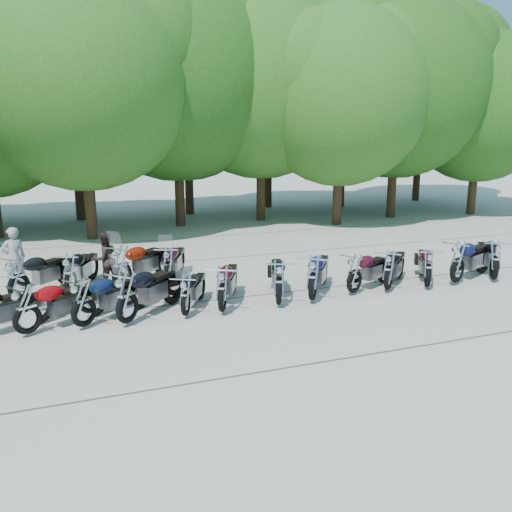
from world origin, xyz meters
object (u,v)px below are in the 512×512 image
object	(u,v)px
motorcycle_4	(185,294)
motorcycle_10	(428,267)
motorcycle_7	(313,276)
motorcycle_8	(355,272)
motorcycle_12	(495,259)
motorcycle_14	(70,272)
motorcycle_13	(18,276)
motorcycle_6	(279,281)
rider_1	(105,259)
motorcycle_5	(222,287)
motorcycle_2	(83,301)
motorcycle_9	(389,269)
rider_0	(14,258)
motorcycle_1	(26,308)
motorcycle_3	(127,296)
motorcycle_11	(458,261)
motorcycle_16	(168,264)
motorcycle_15	(121,266)

from	to	relation	value
motorcycle_4	motorcycle_10	world-z (taller)	motorcycle_10
motorcycle_7	motorcycle_8	bearing A→B (deg)	-135.77
motorcycle_12	motorcycle_14	world-z (taller)	motorcycle_12
motorcycle_12	motorcycle_13	xyz separation A→B (m)	(-13.03, 2.85, -0.02)
motorcycle_6	motorcycle_14	distance (m)	5.63
motorcycle_4	rider_1	world-z (taller)	rider_1
motorcycle_4	motorcycle_7	xyz separation A→B (m)	(3.34, -0.01, 0.13)
motorcycle_14	rider_1	bearing A→B (deg)	-122.81
motorcycle_5	motorcycle_10	xyz separation A→B (m)	(6.02, 0.02, -0.03)
motorcycle_5	motorcycle_14	bearing A→B (deg)	-13.83
motorcycle_7	motorcycle_2	bearing A→B (deg)	34.96
motorcycle_4	motorcycle_5	size ratio (longest dim) A/B	0.86
motorcycle_7	motorcycle_12	xyz separation A→B (m)	(5.89, -0.06, -0.01)
motorcycle_9	motorcycle_10	size ratio (longest dim) A/B	1.03
rider_1	rider_0	bearing A→B (deg)	-36.83
motorcycle_8	motorcycle_2	bearing A→B (deg)	64.45
motorcycle_12	rider_1	distance (m)	11.32
motorcycle_13	motorcycle_8	bearing A→B (deg)	-150.57
motorcycle_1	motorcycle_3	world-z (taller)	motorcycle_3
motorcycle_2	motorcycle_13	bearing A→B (deg)	-7.89
motorcycle_1	motorcycle_4	world-z (taller)	motorcycle_1
motorcycle_5	motorcycle_10	bearing A→B (deg)	-153.89
motorcycle_7	motorcycle_10	xyz separation A→B (m)	(3.56, -0.02, -0.06)
motorcycle_3	rider_0	distance (m)	4.83
motorcycle_5	motorcycle_12	xyz separation A→B (m)	(8.35, -0.02, 0.02)
motorcycle_1	motorcycle_11	size ratio (longest dim) A/B	0.89
motorcycle_2	motorcycle_10	world-z (taller)	motorcycle_2
motorcycle_5	motorcycle_8	xyz separation A→B (m)	(3.80, 0.25, -0.03)
motorcycle_10	motorcycle_2	bearing A→B (deg)	31.62
motorcycle_7	motorcycle_16	world-z (taller)	motorcycle_7
motorcycle_13	motorcycle_15	bearing A→B (deg)	-133.22
motorcycle_2	motorcycle_8	size ratio (longest dim) A/B	1.03
motorcycle_12	motorcycle_8	bearing A→B (deg)	27.90
motorcycle_9	motorcycle_16	distance (m)	6.18
motorcycle_8	motorcycle_13	distance (m)	8.87
motorcycle_10	motorcycle_4	bearing A→B (deg)	31.82
motorcycle_1	motorcycle_12	size ratio (longest dim) A/B	0.93
motorcycle_1	rider_0	world-z (taller)	rider_0
motorcycle_1	motorcycle_8	xyz separation A→B (m)	(8.18, 0.20, -0.01)
motorcycle_2	motorcycle_9	bearing A→B (deg)	-125.87
motorcycle_3	rider_1	size ratio (longest dim) A/B	1.60
motorcycle_2	motorcycle_1	bearing A→B (deg)	56.08
motorcycle_4	motorcycle_6	world-z (taller)	motorcycle_6
motorcycle_1	motorcycle_12	bearing A→B (deg)	-120.33
rider_1	motorcycle_4	bearing A→B (deg)	91.03
motorcycle_5	motorcycle_13	size ratio (longest dim) A/B	1.00
motorcycle_10	motorcycle_11	world-z (taller)	motorcycle_11
motorcycle_2	rider_1	size ratio (longest dim) A/B	1.48
motorcycle_1	motorcycle_2	size ratio (longest dim) A/B	0.98
motorcycle_3	rider_0	xyz separation A→B (m)	(-2.55, 4.10, 0.17)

